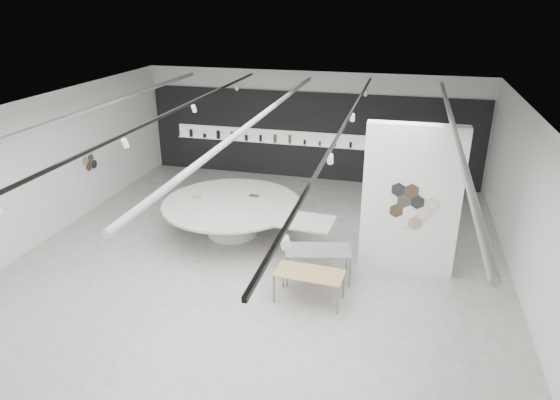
% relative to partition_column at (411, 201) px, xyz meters
% --- Properties ---
extents(room, '(12.02, 14.02, 3.82)m').
position_rel_partition_column_xyz_m(room, '(-3.59, -1.00, 0.27)').
color(room, '#B4B0A9').
rests_on(room, ground).
extents(back_wall_display, '(11.80, 0.27, 3.10)m').
position_rel_partition_column_xyz_m(back_wall_display, '(-3.59, 5.94, -0.26)').
color(back_wall_display, black).
rests_on(back_wall_display, ground).
extents(partition_column, '(2.20, 0.38, 3.60)m').
position_rel_partition_column_xyz_m(partition_column, '(0.00, 0.00, 0.00)').
color(partition_column, white).
rests_on(partition_column, ground).
extents(display_island, '(4.94, 4.02, 0.97)m').
position_rel_partition_column_xyz_m(display_island, '(-4.60, 0.79, -1.17)').
color(display_island, white).
rests_on(display_island, ground).
extents(sample_table_wood, '(1.51, 0.83, 0.69)m').
position_rel_partition_column_xyz_m(sample_table_wood, '(-1.97, -1.87, -1.16)').
color(sample_table_wood, tan).
rests_on(sample_table_wood, ground).
extents(sample_table_stone, '(1.63, 1.06, 0.77)m').
position_rel_partition_column_xyz_m(sample_table_stone, '(-1.95, -0.95, -1.09)').
color(sample_table_stone, slate).
rests_on(sample_table_stone, ground).
extents(kitchen_counter, '(1.85, 0.76, 1.44)m').
position_rel_partition_column_xyz_m(kitchen_counter, '(-0.21, 5.54, -1.28)').
color(kitchen_counter, white).
rests_on(kitchen_counter, ground).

